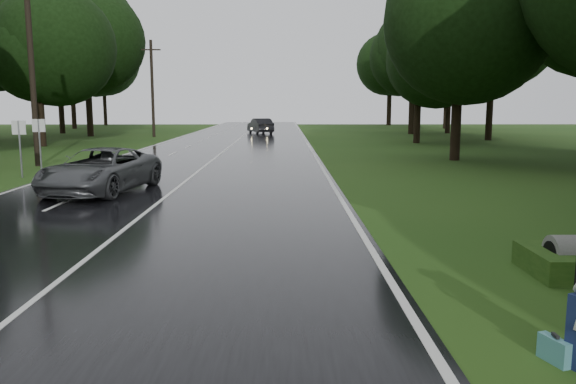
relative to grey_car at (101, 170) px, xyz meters
name	(u,v)px	position (x,y,z in m)	size (l,w,h in m)	color
ground	(55,286)	(2.46, -10.37, -0.81)	(160.00, 160.00, 0.00)	#274715
road	(208,164)	(2.46, 9.63, -0.79)	(12.00, 140.00, 0.04)	black
lane_center	(208,164)	(2.46, 9.63, -0.76)	(0.12, 140.00, 0.01)	silver
grey_car	(101,170)	(0.00, 0.00, 0.00)	(2.55, 5.54, 1.54)	#444749
far_car	(260,126)	(3.93, 40.70, 0.02)	(1.68, 4.81, 1.58)	black
suitcase	(554,350)	(9.67, -13.35, -0.65)	(0.13, 0.44, 0.31)	teal
utility_pole_mid	(38,166)	(-6.04, 8.91, -0.81)	(1.80, 0.28, 9.58)	black
utility_pole_far	(154,137)	(-6.04, 34.95, -0.81)	(1.80, 0.28, 9.06)	black
road_sign_a	(22,178)	(-4.74, 4.27, -0.81)	(0.58, 0.10, 2.41)	white
road_sign_b	(42,172)	(-4.74, 6.24, -0.81)	(0.58, 0.10, 2.43)	white
tree_left_e	(43,146)	(-11.58, 22.72, -0.81)	(7.76, 7.76, 12.12)	black
tree_left_f	(91,136)	(-12.46, 36.02, -0.81)	(10.49, 10.49, 16.39)	black
tree_right_d	(454,160)	(15.96, 11.82, -0.81)	(7.97, 7.97, 12.46)	black
tree_right_e	(416,143)	(17.13, 26.06, -0.81)	(7.17, 7.17, 11.20)	black
tree_right_f	(411,134)	(19.85, 40.09, -0.81)	(9.36, 9.36, 14.62)	black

